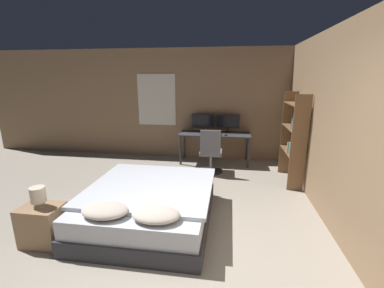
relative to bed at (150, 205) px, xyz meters
The scene contains 13 objects.
ground_plane 1.26m from the bed, 62.53° to the right, with size 20.00×20.00×0.00m, color #9E9384.
wall_back 3.42m from the bed, 80.13° to the left, with size 12.00×0.08×2.70m.
wall_side_right 2.75m from the bed, ahead, with size 0.06×12.00×2.70m.
bed is the anchor object (origin of this frame).
nightstand 1.33m from the bed, 149.24° to the right, with size 0.48×0.36×0.50m.
bedside_lamp 1.39m from the bed, 149.24° to the right, with size 0.17×0.17×0.25m.
desk 2.91m from the bed, 75.09° to the left, with size 1.66×0.65×0.72m.
monitor_left 3.13m from the bed, 81.62° to the left, with size 0.56×0.16×0.42m.
monitor_right 3.27m from the bed, 70.94° to the left, with size 0.56×0.16×0.42m.
keyboard 2.72m from the bed, 73.86° to the left, with size 0.35×0.13×0.02m.
computer_mouse 2.80m from the bed, 68.60° to the left, with size 0.07×0.05×0.04m.
office_chair 2.19m from the bed, 71.12° to the left, with size 0.52×0.52×0.97m.
bookshelf 2.97m from the bed, 37.29° to the left, with size 0.28×0.94×1.74m.
Camera 1 is at (0.51, -2.08, 2.00)m, focal length 24.00 mm.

